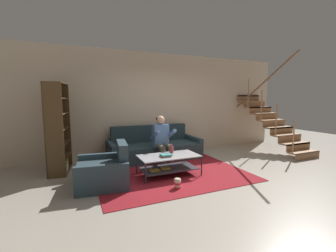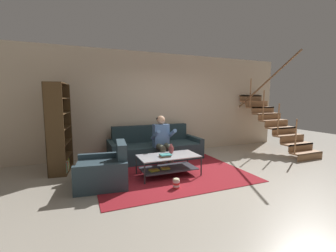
# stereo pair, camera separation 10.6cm
# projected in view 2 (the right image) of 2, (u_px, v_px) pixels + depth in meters

# --- Properties ---
(ground) EXTENTS (16.80, 16.80, 0.00)m
(ground) POSITION_uv_depth(u_px,v_px,m) (204.00, 178.00, 4.56)
(ground) COLOR #AEA596
(back_partition) EXTENTS (8.40, 0.12, 2.90)m
(back_partition) POSITION_uv_depth(u_px,v_px,m) (161.00, 104.00, 6.63)
(back_partition) COLOR beige
(back_partition) RESTS_ON ground
(staircase_run) EXTENTS (0.93, 2.81, 2.83)m
(staircase_run) POSITION_uv_depth(u_px,v_px,m) (270.00, 116.00, 6.98)
(staircase_run) COLOR #B07A4F
(staircase_run) RESTS_ON ground
(couch) EXTENTS (2.42, 0.99, 0.87)m
(couch) POSITION_uv_depth(u_px,v_px,m) (155.00, 148.00, 6.03)
(couch) COLOR #283D43
(couch) RESTS_ON ground
(person_seated_center) EXTENTS (0.50, 0.58, 1.19)m
(person_seated_center) POSITION_uv_depth(u_px,v_px,m) (162.00, 138.00, 5.46)
(person_seated_center) COLOR #545543
(person_seated_center) RESTS_ON ground
(coffee_table) EXTENTS (1.25, 0.64, 0.43)m
(coffee_table) POSITION_uv_depth(u_px,v_px,m) (168.00, 162.00, 4.70)
(coffee_table) COLOR #B6B6BC
(coffee_table) RESTS_ON ground
(area_rug) EXTENTS (3.15, 3.32, 0.01)m
(area_rug) POSITION_uv_depth(u_px,v_px,m) (163.00, 167.00, 5.28)
(area_rug) COLOR maroon
(area_rug) RESTS_ON ground
(vase) EXTENTS (0.11, 0.11, 0.22)m
(vase) POSITION_uv_depth(u_px,v_px,m) (171.00, 149.00, 4.79)
(vase) COLOR brown
(vase) RESTS_ON coffee_table
(book_stack) EXTENTS (0.24, 0.18, 0.05)m
(book_stack) POSITION_uv_depth(u_px,v_px,m) (165.00, 155.00, 4.59)
(book_stack) COLOR #946847
(book_stack) RESTS_ON coffee_table
(bookshelf) EXTENTS (0.48, 1.02, 1.94)m
(bookshelf) POSITION_uv_depth(u_px,v_px,m) (57.00, 135.00, 4.91)
(bookshelf) COLOR #52391F
(bookshelf) RESTS_ON ground
(armchair) EXTENTS (1.01, 1.03, 0.80)m
(armchair) POSITION_uv_depth(u_px,v_px,m) (104.00, 171.00, 4.19)
(armchair) COLOR #2E414A
(armchair) RESTS_ON ground
(popcorn_tub) EXTENTS (0.12, 0.12, 0.19)m
(popcorn_tub) POSITION_uv_depth(u_px,v_px,m) (176.00, 183.00, 4.02)
(popcorn_tub) COLOR red
(popcorn_tub) RESTS_ON ground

